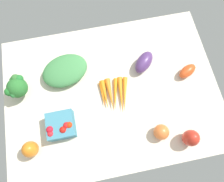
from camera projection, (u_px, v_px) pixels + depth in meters
The scene contains 10 objects.
tablecloth at pixel (112, 93), 102.10cm from camera, with size 104.00×76.00×2.00cm, color beige.
eggplant at pixel (144, 62), 102.31cm from camera, with size 12.66×6.91×6.91cm, color #51326D.
heirloom_tomato_orange at pixel (161, 132), 91.83cm from camera, with size 6.95×6.95×6.95cm, color orange.
berry_basket at pixel (61, 126), 92.43cm from camera, with size 11.98×11.98×7.98cm.
carrot_bunch at pixel (114, 95), 99.44cm from camera, with size 14.81×17.93×2.88cm.
leafy_greens_clump at pixel (65, 70), 101.06cm from camera, with size 22.37×16.46×6.69cm, color #418649.
bell_pepper_orange at pixel (30, 149), 88.52cm from camera, with size 6.84×6.84×9.12cm, color orange.
bell_pepper_red at pixel (191, 138), 89.48cm from camera, with size 7.10×7.10×10.12cm, color red.
broccoli_head at pixel (17, 87), 94.35cm from camera, with size 9.90×10.42×11.68cm.
roma_tomato at pixel (187, 71), 101.78cm from camera, with size 9.74×5.19×5.19cm, color #DA4B1E.
Camera 1 is at (6.01, 29.82, 98.47)cm, focal length 33.24 mm.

